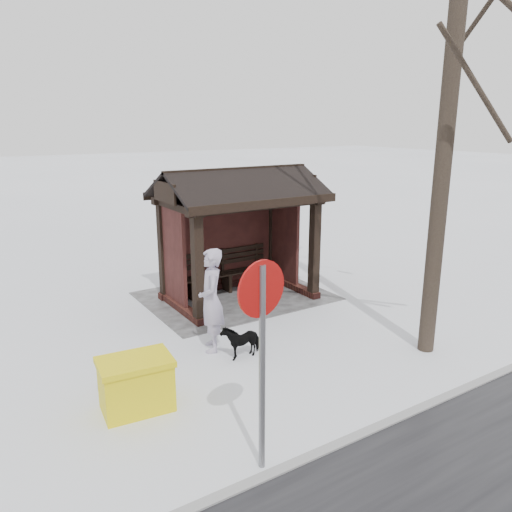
{
  "coord_description": "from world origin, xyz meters",
  "views": [
    {
      "loc": [
        5.66,
        9.65,
        4.04
      ],
      "look_at": [
        0.05,
        0.8,
        1.24
      ],
      "focal_mm": 35.0,
      "sensor_mm": 36.0,
      "label": 1
    }
  ],
  "objects": [
    {
      "name": "ground",
      "position": [
        0.0,
        0.0,
        0.0
      ],
      "size": [
        120.0,
        120.0,
        0.0
      ],
      "primitive_type": "plane",
      "color": "white",
      "rests_on": "ground"
    },
    {
      "name": "kerb",
      "position": [
        0.0,
        5.5,
        0.01
      ],
      "size": [
        120.0,
        0.15,
        0.06
      ],
      "primitive_type": "cube",
      "color": "gray",
      "rests_on": "ground"
    },
    {
      "name": "trampled_patch",
      "position": [
        0.0,
        -0.2,
        0.01
      ],
      "size": [
        4.2,
        3.2,
        0.02
      ],
      "primitive_type": "cube",
      "color": "gray",
      "rests_on": "ground"
    },
    {
      "name": "bus_shelter",
      "position": [
        0.0,
        -0.16,
        2.17
      ],
      "size": [
        3.6,
        2.4,
        3.09
      ],
      "color": "#3A1815",
      "rests_on": "ground"
    },
    {
      "name": "pedestrian",
      "position": [
        1.81,
        2.08,
        0.95
      ],
      "size": [
        0.69,
        0.82,
        1.9
      ],
      "primitive_type": "imported",
      "rotation": [
        0.0,
        0.0,
        1.18
      ],
      "color": "#AA9FBB",
      "rests_on": "ground"
    },
    {
      "name": "dog",
      "position": [
        1.5,
        2.6,
        0.3
      ],
      "size": [
        0.73,
        0.35,
        0.6
      ],
      "primitive_type": "imported",
      "rotation": [
        0.0,
        0.0,
        1.61
      ],
      "color": "black",
      "rests_on": "ground"
    },
    {
      "name": "grit_bin",
      "position": [
        3.66,
        3.27,
        0.4
      ],
      "size": [
        1.1,
        0.8,
        0.79
      ],
      "rotation": [
        0.0,
        0.0,
        -0.1
      ],
      "color": "yellow",
      "rests_on": "ground"
    },
    {
      "name": "road_sign",
      "position": [
        2.82,
        5.28,
        1.85
      ],
      "size": [
        0.66,
        0.14,
        2.6
      ],
      "rotation": [
        0.0,
        0.0,
        0.15
      ],
      "color": "slate",
      "rests_on": "ground"
    }
  ]
}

